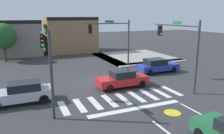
# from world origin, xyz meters

# --- Properties ---
(ground_plane) EXTENTS (120.00, 120.00, 0.00)m
(ground_plane) POSITION_xyz_m (0.00, 0.00, 0.00)
(ground_plane) COLOR #353538
(crosswalk_near) EXTENTS (9.36, 2.56, 0.01)m
(crosswalk_near) POSITION_xyz_m (-0.00, -4.50, 0.00)
(crosswalk_near) COLOR silver
(crosswalk_near) RESTS_ON ground_plane
(bike_detector_marking) EXTENTS (1.07, 1.07, 0.01)m
(bike_detector_marking) POSITION_xyz_m (1.80, -8.00, 0.00)
(bike_detector_marking) COLOR yellow
(bike_detector_marking) RESTS_ON ground_plane
(curb_corner_northeast) EXTENTS (10.00, 10.60, 0.15)m
(curb_corner_northeast) POSITION_xyz_m (8.49, 9.42, 0.07)
(curb_corner_northeast) COLOR #9E998E
(curb_corner_northeast) RESTS_ON ground_plane
(storefront_row) EXTENTS (15.54, 5.84, 5.81)m
(storefront_row) POSITION_xyz_m (-1.98, 18.84, 2.84)
(storefront_row) COLOR gray
(storefront_row) RESTS_ON ground_plane
(traffic_signal_northeast) EXTENTS (5.53, 0.32, 5.58)m
(traffic_signal_northeast) POSITION_xyz_m (3.18, 4.97, 3.90)
(traffic_signal_northeast) COLOR #383A3D
(traffic_signal_northeast) RESTS_ON ground_plane
(traffic_signal_southeast) EXTENTS (0.32, 5.84, 5.72)m
(traffic_signal_southeast) POSITION_xyz_m (5.63, -3.57, 3.97)
(traffic_signal_southeast) COLOR #383A3D
(traffic_signal_southeast) RESTS_ON ground_plane
(traffic_signal_southwest) EXTENTS (0.32, 4.24, 5.26)m
(traffic_signal_southwest) POSITION_xyz_m (-5.28, -4.28, 3.65)
(traffic_signal_southwest) COLOR #383A3D
(traffic_signal_southwest) RESTS_ON ground_plane
(car_blue) EXTENTS (4.50, 1.84, 1.52)m
(car_blue) POSITION_xyz_m (6.80, 1.11, 0.76)
(car_blue) COLOR #23389E
(car_blue) RESTS_ON ground_plane
(car_silver) EXTENTS (4.39, 1.72, 1.52)m
(car_silver) POSITION_xyz_m (-6.98, -2.50, 0.77)
(car_silver) COLOR #B7BABF
(car_silver) RESTS_ON ground_plane
(car_red) EXTENTS (4.42, 1.73, 1.49)m
(car_red) POSITION_xyz_m (1.11, -2.02, 0.73)
(car_red) COLOR red
(car_red) RESTS_ON ground_plane
(roadside_tree) EXTENTS (3.40, 3.40, 5.10)m
(roadside_tree) POSITION_xyz_m (-8.50, 14.00, 3.38)
(roadside_tree) COLOR #4C3823
(roadside_tree) RESTS_ON ground_plane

